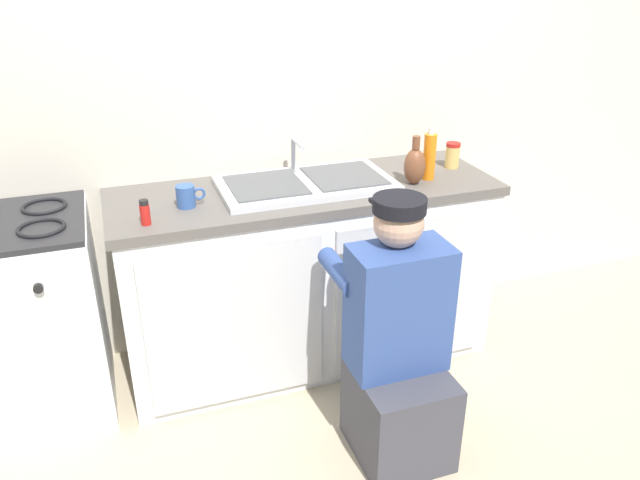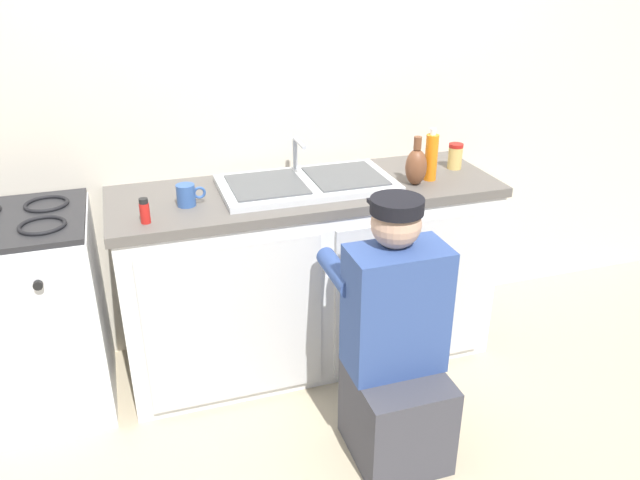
{
  "view_description": "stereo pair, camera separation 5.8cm",
  "coord_description": "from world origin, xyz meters",
  "px_view_note": "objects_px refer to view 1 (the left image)",
  "views": [
    {
      "loc": [
        -0.84,
        -2.29,
        1.93
      ],
      "look_at": [
        0.0,
        0.1,
        0.73
      ],
      "focal_mm": 35.0,
      "sensor_mm": 36.0,
      "label": 1
    },
    {
      "loc": [
        -0.78,
        -2.31,
        1.93
      ],
      "look_at": [
        0.0,
        0.1,
        0.73
      ],
      "focal_mm": 35.0,
      "sensor_mm": 36.0,
      "label": 2
    }
  ],
  "objects_px": {
    "soap_bottle_orange": "(429,156)",
    "coffee_mug": "(186,196)",
    "spice_bottle_red": "(145,213)",
    "plumber_person": "(398,354)",
    "condiment_jar": "(452,155)",
    "vase_decorative": "(415,165)",
    "stove_range": "(30,319)",
    "sink_double_basin": "(306,183)"
  },
  "relations": [
    {
      "from": "condiment_jar",
      "to": "stove_range",
      "type": "bearing_deg",
      "value": -179.18
    },
    {
      "from": "stove_range",
      "to": "soap_bottle_orange",
      "type": "distance_m",
      "value": 1.95
    },
    {
      "from": "soap_bottle_orange",
      "to": "coffee_mug",
      "type": "height_order",
      "value": "soap_bottle_orange"
    },
    {
      "from": "stove_range",
      "to": "vase_decorative",
      "type": "bearing_deg",
      "value": -3.95
    },
    {
      "from": "vase_decorative",
      "to": "coffee_mug",
      "type": "bearing_deg",
      "value": 176.6
    },
    {
      "from": "spice_bottle_red",
      "to": "coffee_mug",
      "type": "bearing_deg",
      "value": 36.87
    },
    {
      "from": "plumber_person",
      "to": "condiment_jar",
      "type": "distance_m",
      "value": 1.15
    },
    {
      "from": "stove_range",
      "to": "condiment_jar",
      "type": "xyz_separation_m",
      "value": [
        2.05,
        0.03,
        0.52
      ]
    },
    {
      "from": "vase_decorative",
      "to": "sink_double_basin",
      "type": "bearing_deg",
      "value": 165.91
    },
    {
      "from": "plumber_person",
      "to": "soap_bottle_orange",
      "type": "bearing_deg",
      "value": 55.97
    },
    {
      "from": "soap_bottle_orange",
      "to": "vase_decorative",
      "type": "height_order",
      "value": "soap_bottle_orange"
    },
    {
      "from": "plumber_person",
      "to": "soap_bottle_orange",
      "type": "relative_size",
      "value": 4.42
    },
    {
      "from": "stove_range",
      "to": "condiment_jar",
      "type": "height_order",
      "value": "condiment_jar"
    },
    {
      "from": "stove_range",
      "to": "spice_bottle_red",
      "type": "xyz_separation_m",
      "value": [
        0.53,
        -0.2,
        0.5
      ]
    },
    {
      "from": "vase_decorative",
      "to": "stove_range",
      "type": "bearing_deg",
      "value": 176.05
    },
    {
      "from": "soap_bottle_orange",
      "to": "vase_decorative",
      "type": "distance_m",
      "value": 0.11
    },
    {
      "from": "stove_range",
      "to": "coffee_mug",
      "type": "relative_size",
      "value": 7.41
    },
    {
      "from": "stove_range",
      "to": "coffee_mug",
      "type": "xyz_separation_m",
      "value": [
        0.71,
        -0.06,
        0.5
      ]
    },
    {
      "from": "condiment_jar",
      "to": "vase_decorative",
      "type": "xyz_separation_m",
      "value": [
        -0.29,
        -0.15,
        0.03
      ]
    },
    {
      "from": "soap_bottle_orange",
      "to": "spice_bottle_red",
      "type": "relative_size",
      "value": 2.38
    },
    {
      "from": "condiment_jar",
      "to": "soap_bottle_orange",
      "type": "bearing_deg",
      "value": -149.97
    },
    {
      "from": "soap_bottle_orange",
      "to": "coffee_mug",
      "type": "relative_size",
      "value": 1.98
    },
    {
      "from": "sink_double_basin",
      "to": "stove_range",
      "type": "height_order",
      "value": "sink_double_basin"
    },
    {
      "from": "soap_bottle_orange",
      "to": "spice_bottle_red",
      "type": "height_order",
      "value": "soap_bottle_orange"
    },
    {
      "from": "stove_range",
      "to": "plumber_person",
      "type": "height_order",
      "value": "plumber_person"
    },
    {
      "from": "plumber_person",
      "to": "spice_bottle_red",
      "type": "height_order",
      "value": "plumber_person"
    },
    {
      "from": "vase_decorative",
      "to": "coffee_mug",
      "type": "distance_m",
      "value": 1.05
    },
    {
      "from": "soap_bottle_orange",
      "to": "condiment_jar",
      "type": "xyz_separation_m",
      "value": [
        0.19,
        0.11,
        -0.05
      ]
    },
    {
      "from": "vase_decorative",
      "to": "coffee_mug",
      "type": "height_order",
      "value": "vase_decorative"
    },
    {
      "from": "sink_double_basin",
      "to": "stove_range",
      "type": "relative_size",
      "value": 0.86
    },
    {
      "from": "stove_range",
      "to": "vase_decorative",
      "type": "height_order",
      "value": "vase_decorative"
    },
    {
      "from": "plumber_person",
      "to": "vase_decorative",
      "type": "bearing_deg",
      "value": 60.47
    },
    {
      "from": "soap_bottle_orange",
      "to": "coffee_mug",
      "type": "bearing_deg",
      "value": 178.81
    },
    {
      "from": "sink_double_basin",
      "to": "coffee_mug",
      "type": "height_order",
      "value": "sink_double_basin"
    },
    {
      "from": "plumber_person",
      "to": "condiment_jar",
      "type": "height_order",
      "value": "plumber_person"
    },
    {
      "from": "sink_double_basin",
      "to": "stove_range",
      "type": "distance_m",
      "value": 1.35
    },
    {
      "from": "stove_range",
      "to": "coffee_mug",
      "type": "bearing_deg",
      "value": -4.77
    },
    {
      "from": "sink_double_basin",
      "to": "soap_bottle_orange",
      "type": "xyz_separation_m",
      "value": [
        0.59,
        -0.09,
        0.09
      ]
    },
    {
      "from": "stove_range",
      "to": "plumber_person",
      "type": "bearing_deg",
      "value": -28.56
    },
    {
      "from": "sink_double_basin",
      "to": "stove_range",
      "type": "xyz_separation_m",
      "value": [
        -1.27,
        -0.0,
        -0.47
      ]
    },
    {
      "from": "plumber_person",
      "to": "spice_bottle_red",
      "type": "xyz_separation_m",
      "value": [
        -0.87,
        0.57,
        0.51
      ]
    },
    {
      "from": "plumber_person",
      "to": "coffee_mug",
      "type": "relative_size",
      "value": 8.76
    }
  ]
}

